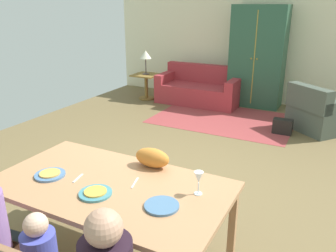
# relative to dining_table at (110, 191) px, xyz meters

# --- Properties ---
(ground_plane) EXTENTS (7.09, 6.75, 0.02)m
(ground_plane) POSITION_rel_dining_table_xyz_m (-0.16, 2.36, -0.71)
(ground_plane) COLOR brown
(back_wall) EXTENTS (7.09, 0.10, 2.70)m
(back_wall) POSITION_rel_dining_table_xyz_m (-0.16, 5.79, 0.65)
(back_wall) COLOR beige
(back_wall) RESTS_ON ground_plane
(dining_table) EXTENTS (1.91, 1.04, 0.76)m
(dining_table) POSITION_rel_dining_table_xyz_m (0.00, 0.00, 0.00)
(dining_table) COLOR tan
(dining_table) RESTS_ON ground_plane
(plate_near_man) EXTENTS (0.25, 0.25, 0.02)m
(plate_near_man) POSITION_rel_dining_table_xyz_m (-0.52, -0.12, 0.07)
(plate_near_man) COLOR #4C73A2
(plate_near_man) RESTS_ON dining_table
(pizza_near_man) EXTENTS (0.17, 0.17, 0.01)m
(pizza_near_man) POSITION_rel_dining_table_xyz_m (-0.52, -0.12, 0.09)
(pizza_near_man) COLOR gold
(pizza_near_man) RESTS_ON plate_near_man
(plate_near_child) EXTENTS (0.25, 0.25, 0.02)m
(plate_near_child) POSITION_rel_dining_table_xyz_m (0.00, -0.18, 0.07)
(plate_near_child) COLOR teal
(plate_near_child) RESTS_ON dining_table
(pizza_near_child) EXTENTS (0.17, 0.17, 0.01)m
(pizza_near_child) POSITION_rel_dining_table_xyz_m (0.00, -0.18, 0.09)
(pizza_near_child) COLOR gold
(pizza_near_child) RESTS_ON plate_near_child
(plate_near_woman) EXTENTS (0.25, 0.25, 0.02)m
(plate_near_woman) POSITION_rel_dining_table_xyz_m (0.52, -0.10, 0.07)
(plate_near_woman) COLOR teal
(plate_near_woman) RESTS_ON dining_table
(wine_glass) EXTENTS (0.07, 0.07, 0.19)m
(wine_glass) POSITION_rel_dining_table_xyz_m (0.69, 0.18, 0.20)
(wine_glass) COLOR silver
(wine_glass) RESTS_ON dining_table
(fork) EXTENTS (0.05, 0.15, 0.01)m
(fork) POSITION_rel_dining_table_xyz_m (-0.29, -0.05, 0.07)
(fork) COLOR silver
(fork) RESTS_ON dining_table
(knife) EXTENTS (0.06, 0.17, 0.01)m
(knife) POSITION_rel_dining_table_xyz_m (0.17, 0.10, 0.07)
(knife) COLOR silver
(knife) RESTS_ON dining_table
(cat) EXTENTS (0.32, 0.16, 0.17)m
(cat) POSITION_rel_dining_table_xyz_m (0.15, 0.42, 0.15)
(cat) COLOR orange
(cat) RESTS_ON dining_table
(area_rug) EXTENTS (2.60, 1.80, 0.01)m
(area_rug) POSITION_rel_dining_table_xyz_m (-0.41, 4.15, -0.69)
(area_rug) COLOR #973A3B
(area_rug) RESTS_ON ground_plane
(couch) EXTENTS (1.80, 0.86, 0.82)m
(couch) POSITION_rel_dining_table_xyz_m (-1.27, 5.01, -0.39)
(couch) COLOR #A13037
(couch) RESTS_ON ground_plane
(armchair) EXTENTS (1.20, 1.20, 0.82)m
(armchair) POSITION_rel_dining_table_xyz_m (1.26, 4.31, -0.38)
(armchair) COLOR #444E43
(armchair) RESTS_ON ground_plane
(armoire) EXTENTS (1.10, 0.59, 2.10)m
(armoire) POSITION_rel_dining_table_xyz_m (-0.14, 5.40, 0.35)
(armoire) COLOR #2B5840
(armoire) RESTS_ON ground_plane
(side_table) EXTENTS (0.56, 0.56, 0.58)m
(side_table) POSITION_rel_dining_table_xyz_m (-2.50, 4.75, -0.32)
(side_table) COLOR olive
(side_table) RESTS_ON ground_plane
(table_lamp) EXTENTS (0.26, 0.26, 0.54)m
(table_lamp) POSITION_rel_dining_table_xyz_m (-2.50, 4.75, 0.31)
(table_lamp) COLOR #4E3E42
(table_lamp) RESTS_ON side_table
(handbag) EXTENTS (0.32, 0.16, 0.26)m
(handbag) POSITION_rel_dining_table_xyz_m (0.74, 3.85, -0.57)
(handbag) COLOR black
(handbag) RESTS_ON ground_plane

